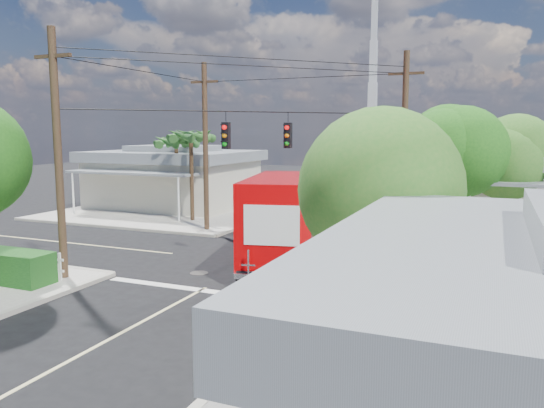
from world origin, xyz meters
The scene contains 16 objects.
ground centered at (0.00, 0.00, 0.00)m, with size 120.00×120.00×0.00m, color black.
sidewalk_ne centered at (10.88, 10.88, 0.07)m, with size 14.12×14.12×0.14m.
sidewalk_nw centered at (-10.88, 10.88, 0.07)m, with size 14.12×14.12×0.14m.
road_markings centered at (0.00, -1.47, 0.01)m, with size 32.00×32.00×0.01m.
building_nw centered at (-12.00, 12.46, 2.22)m, with size 10.80×10.20×4.30m.
radio_tower centered at (0.50, 20.00, 5.64)m, with size 0.80×0.80×17.00m.
tree_ne_front centered at (7.21, 6.76, 4.77)m, with size 4.21×4.14×6.66m.
tree_ne_back centered at (9.81, 8.96, 4.19)m, with size 3.77×3.66×5.82m.
tree_se centered at (7.01, -7.24, 4.04)m, with size 3.67×3.54×5.62m.
palm_nw_front centered at (-7.50, 7.50, 5.04)m, with size 3.01×3.08×5.59m.
palm_nw_back centered at (-9.50, 9.00, 4.67)m, with size 3.01×3.08×5.19m.
utility_poles centered at (-1.58, 1.60, 4.67)m, with size 12.00×10.68×9.00m.
picket_fence centered at (-7.80, -5.60, 0.68)m, with size 5.94×0.06×1.00m.
vending_boxes centered at (6.50, 6.20, 0.69)m, with size 1.90×0.50×1.10m.
delivery_truck centered at (1.46, 0.14, 1.87)m, with size 4.38×8.82×3.67m.
parked_car centered at (10.00, 2.81, 0.79)m, with size 2.61×5.66×1.57m, color silver.
Camera 1 is at (9.08, -19.60, 5.41)m, focal length 35.00 mm.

